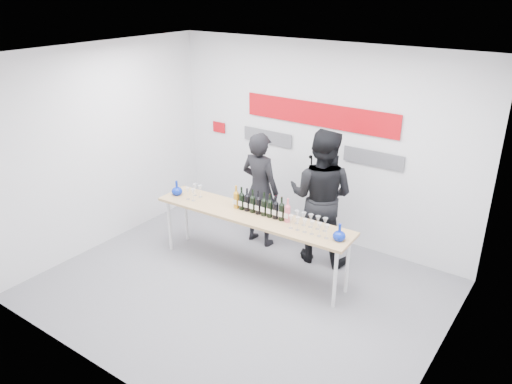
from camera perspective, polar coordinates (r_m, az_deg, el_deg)
ground at (r=6.72m, az=-1.89°, el=-11.04°), size 5.00×5.00×0.00m
back_wall at (r=7.60m, az=7.10°, el=5.54°), size 5.00×0.04×3.00m
signage at (r=7.52m, az=6.73°, el=7.79°), size 3.38×0.02×0.79m
tasting_table at (r=6.75m, az=-0.49°, el=-3.04°), size 2.89×0.70×0.86m
wine_bottles at (r=6.65m, az=0.59°, el=-1.30°), size 0.89×0.11×0.33m
decanter_left at (r=7.38m, az=-9.04°, el=0.48°), size 0.16×0.16×0.21m
decanter_right at (r=6.11m, az=9.52°, el=-4.53°), size 0.16×0.16×0.21m
glasses_left at (r=7.23m, az=-7.10°, el=-0.03°), size 0.17×0.23×0.18m
glasses_right at (r=6.29m, az=6.13°, el=-3.65°), size 0.57×0.24×0.18m
presenter_left at (r=7.47m, az=0.47°, el=0.31°), size 0.66×0.45×1.76m
presenter_right at (r=7.03m, az=7.44°, el=-0.52°), size 1.06×0.88×1.96m
mic_stand at (r=7.22m, az=6.00°, el=-4.08°), size 0.19×0.19×1.59m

